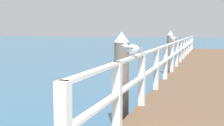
{
  "coord_description": "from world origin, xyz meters",
  "views": [
    {
      "loc": [
        0.1,
        -1.45,
        1.95
      ],
      "look_at": [
        -2.51,
        6.47,
        1.01
      ],
      "focal_mm": 47.15,
      "sensor_mm": 36.0,
      "label": 1
    }
  ],
  "objects": [
    {
      "name": "seagull_background",
      "position": [
        -1.1,
        9.3,
        1.65
      ],
      "size": [
        0.25,
        0.46,
        0.21
      ],
      "rotation": [
        0.0,
        0.0,
        2.74
      ],
      "color": "white",
      "rests_on": "pier_railing"
    },
    {
      "name": "pier_railing",
      "position": [
        -1.09,
        11.18,
        1.13
      ],
      "size": [
        0.12,
        20.89,
        1.01
      ],
      "color": "silver",
      "rests_on": "pier_deck"
    },
    {
      "name": "dock_piling_near",
      "position": [
        -1.47,
        3.9,
        0.97
      ],
      "size": [
        0.29,
        0.29,
        1.92
      ],
      "color": "#6B6056",
      "rests_on": "ground_plane"
    },
    {
      "name": "dock_piling_far",
      "position": [
        -1.47,
        11.3,
        0.97
      ],
      "size": [
        0.29,
        0.29,
        1.92
      ],
      "color": "#6B6056",
      "rests_on": "ground_plane"
    },
    {
      "name": "seagull_foreground",
      "position": [
        -1.1,
        3.26,
        1.65
      ],
      "size": [
        0.43,
        0.29,
        0.21
      ],
      "rotation": [
        0.0,
        0.0,
        1.02
      ],
      "color": "white",
      "rests_on": "pier_railing"
    },
    {
      "name": "pier_deck",
      "position": [
        0.0,
        11.18,
        0.25
      ],
      "size": [
        2.35,
        22.37,
        0.51
      ],
      "primitive_type": "cube",
      "color": "brown",
      "rests_on": "ground_plane"
    }
  ]
}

